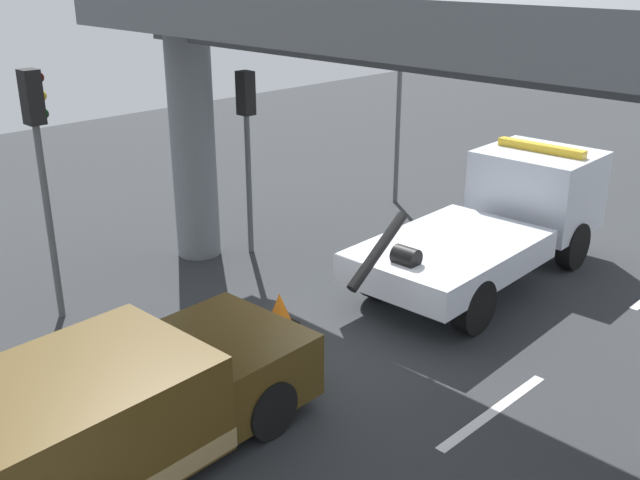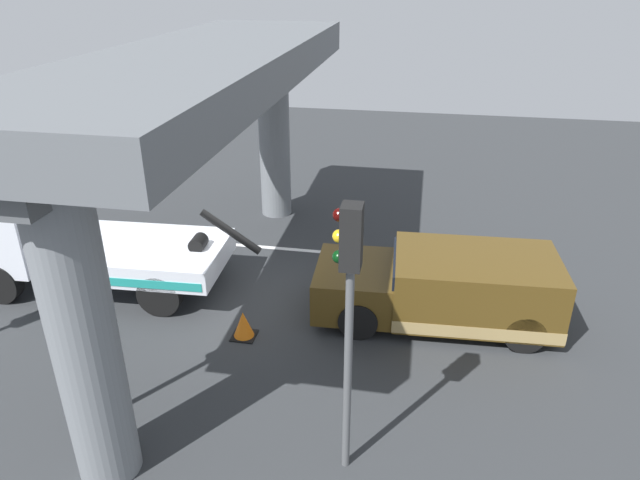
{
  "view_description": "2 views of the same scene",
  "coord_description": "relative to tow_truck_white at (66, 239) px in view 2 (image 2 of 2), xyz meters",
  "views": [
    {
      "loc": [
        -8.2,
        -7.42,
        6.16
      ],
      "look_at": [
        0.1,
        0.93,
        1.63
      ],
      "focal_mm": 41.49,
      "sensor_mm": 36.0,
      "label": 1
    },
    {
      "loc": [
        -3.81,
        11.13,
        7.17
      ],
      "look_at": [
        -1.76,
        0.02,
        1.72
      ],
      "focal_mm": 32.1,
      "sensor_mm": 36.0,
      "label": 2
    }
  ],
  "objects": [
    {
      "name": "traffic_light_near",
      "position": [
        -7.45,
        4.48,
        2.04
      ],
      "size": [
        0.39,
        0.32,
        4.45
      ],
      "color": "#515456",
      "rests_on": "ground"
    },
    {
      "name": "traffic_light_far",
      "position": [
        -2.95,
        4.48,
        1.7
      ],
      "size": [
        0.39,
        0.32,
        3.97
      ],
      "color": "#515456",
      "rests_on": "ground"
    },
    {
      "name": "overpass_structure",
      "position": [
        -3.84,
        -0.04,
        3.54
      ],
      "size": [
        3.6,
        12.51,
        5.7
      ],
      "color": "slate",
      "rests_on": "ground"
    },
    {
      "name": "towed_van_green",
      "position": [
        -9.05,
        -0.04,
        -0.42
      ],
      "size": [
        5.29,
        2.42,
        1.58
      ],
      "color": "#4C3814",
      "rests_on": "ground"
    },
    {
      "name": "lane_stripe_east",
      "position": [
        1.53,
        -2.78,
        -1.2
      ],
      "size": [
        2.6,
        0.16,
        0.01
      ],
      "primitive_type": "cube",
      "color": "silver",
      "rests_on": "ground"
    },
    {
      "name": "lane_stripe_west",
      "position": [
        -10.47,
        -2.78,
        -1.2
      ],
      "size": [
        2.6,
        0.16,
        0.01
      ],
      "primitive_type": "cube",
      "color": "silver",
      "rests_on": "ground"
    },
    {
      "name": "lane_stripe_mid",
      "position": [
        -4.47,
        -2.78,
        -1.2
      ],
      "size": [
        2.6,
        0.16,
        0.01
      ],
      "primitive_type": "cube",
      "color": "silver",
      "rests_on": "ground"
    },
    {
      "name": "tow_truck_white",
      "position": [
        0.0,
        0.0,
        0.0
      ],
      "size": [
        7.3,
        2.65,
        2.46
      ],
      "color": "silver",
      "rests_on": "ground"
    },
    {
      "name": "ground_plane",
      "position": [
        -4.47,
        -0.04,
        -1.25
      ],
      "size": [
        60.0,
        40.0,
        0.1
      ],
      "primitive_type": "cube",
      "color": "#2D3033"
    },
    {
      "name": "traffic_cone_orange",
      "position": [
        -4.84,
        1.43,
        -0.92
      ],
      "size": [
        0.51,
        0.51,
        0.6
      ],
      "color": "orange",
      "rests_on": "ground"
    }
  ]
}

